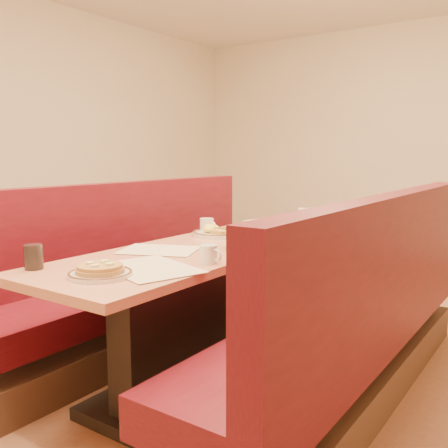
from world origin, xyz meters
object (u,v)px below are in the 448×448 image
Objects in this scene: pancake_plate at (100,272)px; coffee_mug_b at (207,225)px; coffee_mug_a at (209,254)px; soda_tumbler_near at (34,257)px; diner_table at (231,304)px; soda_tumbler_mid at (234,237)px; coffee_mug_d at (303,213)px; eggs_plate at (218,232)px; booth_right at (352,331)px; coffee_mug_c at (286,231)px; booth_left at (139,287)px.

coffee_mug_b is at bearing 105.47° from pancake_plate.
soda_tumbler_near reaches higher than coffee_mug_a.
coffee_mug_a is 0.92× the size of coffee_mug_b.
soda_tumbler_mid is at bearing -52.22° from diner_table.
soda_tumbler_mid reaches higher than coffee_mug_d.
diner_table is 0.44m from eggs_plate.
coffee_mug_d reaches higher than pancake_plate.
coffee_mug_b is at bearing 172.63° from booth_right.
booth_right reaches higher than coffee_mug_d.
coffee_mug_d is at bearing 99.88° from soda_tumbler_mid.
pancake_plate is (-0.68, -1.01, 0.41)m from booth_right.
diner_table is 20.66× the size of coffee_mug_b.
soda_tumbler_near reaches higher than pancake_plate.
coffee_mug_c reaches higher than pancake_plate.
booth_left is at bearing -156.93° from coffee_mug_b.
coffee_mug_d is 0.92× the size of soda_tumbler_mid.
eggs_plate reaches higher than diner_table.
diner_table is 0.49m from soda_tumbler_mid.
coffee_mug_c is 1.04× the size of soda_tumbler_mid.
diner_table is at bearing 92.88° from pancake_plate.
booth_left is 22.51× the size of soda_tumbler_mid.
soda_tumbler_near reaches higher than coffee_mug_c.
booth_left is 1.35m from coffee_mug_d.
soda_tumbler_near is at bearing -83.07° from coffee_mug_b.
coffee_mug_c is (0.20, 1.20, 0.03)m from pancake_plate.
diner_table is at bearing -18.34° from coffee_mug_b.
diner_table is 0.73m from booth_left.
booth_right is 0.85m from coffee_mug_a.
coffee_mug_b is (-0.11, 0.03, 0.03)m from eggs_plate.
booth_left reaches higher than coffee_mug_d.
booth_left reaches higher than eggs_plate.
coffee_mug_d is (-0.81, 1.10, 0.43)m from booth_right.
soda_tumbler_mid reaches higher than pancake_plate.
soda_tumbler_near reaches higher than diner_table.
booth_left is 1.00× the size of booth_right.
booth_right reaches higher than coffee_mug_b.
eggs_plate is 0.42m from coffee_mug_c.
coffee_mug_b is 1.21m from soda_tumbler_near.
diner_table is 24.40× the size of coffee_mug_d.
eggs_plate is (-0.21, 1.10, -0.00)m from pancake_plate.
pancake_plate is at bearing -66.82° from coffee_mug_b.
coffee_mug_a is at bearing -57.37° from eggs_plate.
soda_tumbler_mid is at bearing 83.70° from pancake_plate.
soda_tumbler_near is (-1.01, -1.08, 0.44)m from booth_right.
pancake_plate is at bearing -114.76° from coffee_mug_a.
soda_tumbler_mid is at bearing 64.82° from soda_tumbler_near.
pancake_plate is 0.34m from soda_tumbler_near.
coffee_mug_a is 1.04× the size of soda_tumbler_near.
booth_right is at bearing 0.00° from diner_table.
coffee_mug_a is 0.97× the size of coffee_mug_c.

